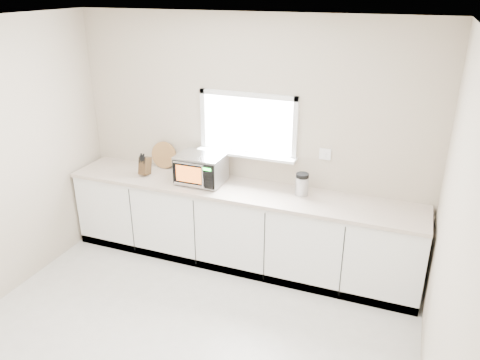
% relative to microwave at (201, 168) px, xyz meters
% --- Properties ---
extents(back_wall, '(4.00, 0.17, 2.70)m').
position_rel_microwave_xyz_m(back_wall, '(0.44, 0.31, 0.27)').
color(back_wall, '#BBAE94').
rests_on(back_wall, ground).
extents(cabinets, '(3.92, 0.60, 0.88)m').
position_rel_microwave_xyz_m(cabinets, '(0.44, 0.01, -0.65)').
color(cabinets, white).
rests_on(cabinets, ground).
extents(countertop, '(3.92, 0.64, 0.04)m').
position_rel_microwave_xyz_m(countertop, '(0.44, 0.00, -0.19)').
color(countertop, beige).
rests_on(countertop, cabinets).
extents(microwave, '(0.50, 0.42, 0.32)m').
position_rel_microwave_xyz_m(microwave, '(0.00, 0.00, 0.00)').
color(microwave, black).
rests_on(microwave, countertop).
extents(knife_block, '(0.10, 0.20, 0.28)m').
position_rel_microwave_xyz_m(knife_block, '(-0.69, -0.03, -0.05)').
color(knife_block, '#442F18').
rests_on(knife_block, countertop).
extents(cutting_board, '(0.32, 0.08, 0.32)m').
position_rel_microwave_xyz_m(cutting_board, '(-0.60, 0.25, -0.01)').
color(cutting_board, '#AD7F43').
rests_on(cutting_board, countertop).
extents(coffee_grinder, '(0.16, 0.16, 0.24)m').
position_rel_microwave_xyz_m(coffee_grinder, '(1.11, 0.09, -0.05)').
color(coffee_grinder, '#A9ACB0').
rests_on(coffee_grinder, countertop).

